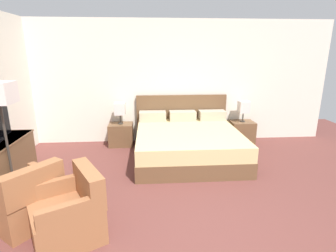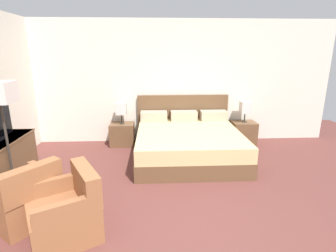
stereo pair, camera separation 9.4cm
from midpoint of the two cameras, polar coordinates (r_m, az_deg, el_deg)
ground_plane at (r=3.21m, az=4.40°, el=-22.01°), size 9.78×9.78×0.00m
wall_back at (r=5.85m, az=-0.11°, el=9.46°), size 7.11×0.06×2.65m
bed at (r=5.09m, az=3.68°, el=-3.46°), size 2.01×2.06×1.06m
nightstand_left at (r=5.80m, az=-10.63°, el=-1.84°), size 0.51×0.42×0.48m
nightstand_right at (r=6.10m, az=15.33°, el=-1.25°), size 0.51×0.42×0.48m
table_lamp_left at (r=5.66m, az=-10.92°, el=3.65°), size 0.22×0.22×0.46m
table_lamp_right at (r=5.97m, az=15.72°, el=3.97°), size 0.22×0.22×0.46m
dresser at (r=4.59m, az=-33.23°, el=-7.09°), size 0.58×1.16×0.75m
armchair_by_window at (r=3.63m, az=-29.19°, el=-14.03°), size 0.96×0.96×0.76m
armchair_companion at (r=3.18m, az=-21.41°, el=-17.35°), size 0.93×0.93×0.76m
floor_lamp at (r=3.95m, az=-33.39°, el=4.47°), size 0.34×0.34×1.62m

